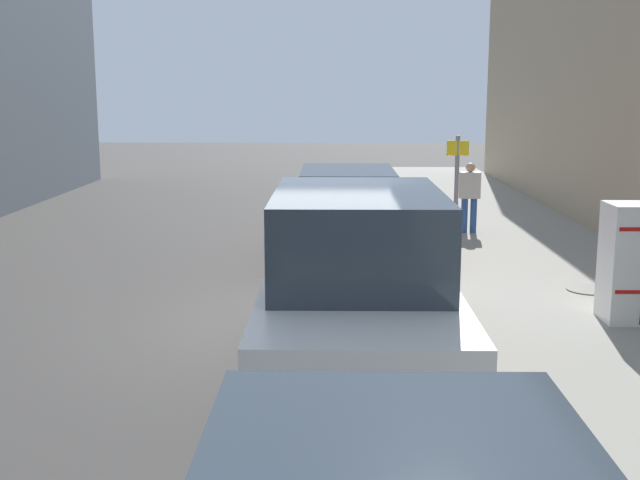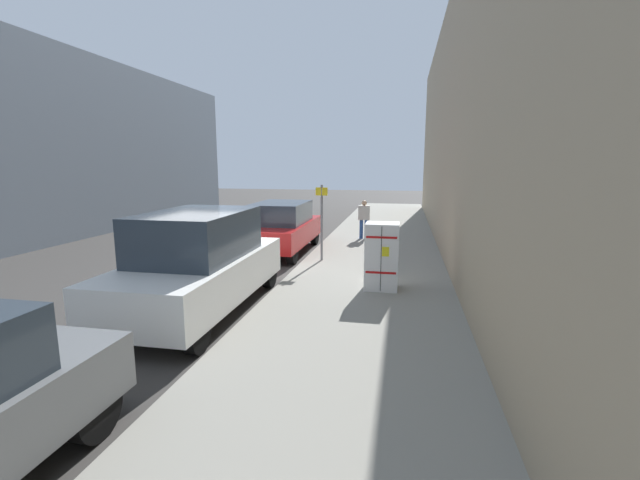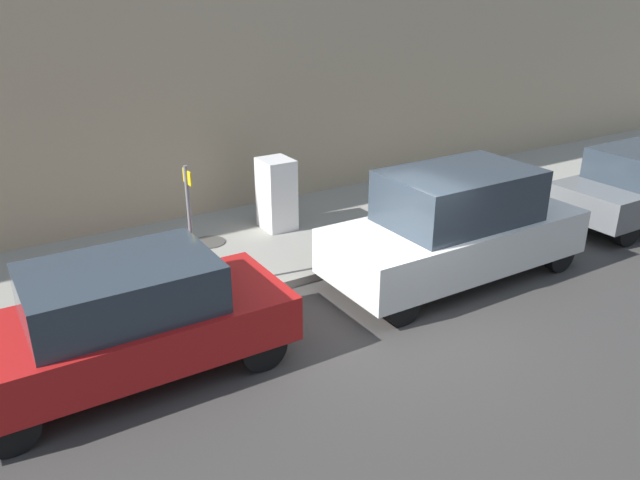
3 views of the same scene
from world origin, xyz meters
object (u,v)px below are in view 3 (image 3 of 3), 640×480
object	(u,v)px
parked_suv_red	(125,320)
parked_van_white	(456,226)
street_sign_post	(190,222)
discarded_refrigerator	(277,194)

from	to	relation	value
parked_suv_red	parked_van_white	xyz separation A→B (m)	(-0.00, 6.21, 0.14)
street_sign_post	parked_suv_red	bearing A→B (deg)	-43.48
parked_suv_red	street_sign_post	bearing A→B (deg)	136.52
street_sign_post	parked_van_white	distance (m)	4.89
street_sign_post	parked_suv_red	size ratio (longest dim) A/B	0.50
discarded_refrigerator	parked_van_white	bearing A→B (deg)	26.29
discarded_refrigerator	street_sign_post	size ratio (longest dim) A/B	0.68
discarded_refrigerator	parked_van_white	xyz separation A→B (m)	(3.72, 1.84, 0.10)
discarded_refrigerator	parked_suv_red	xyz separation A→B (m)	(3.72, -4.37, -0.04)
discarded_refrigerator	street_sign_post	world-z (taller)	street_sign_post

